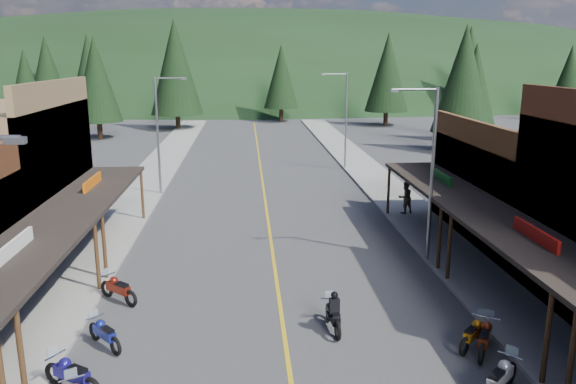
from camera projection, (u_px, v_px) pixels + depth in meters
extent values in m
plane|color=#38383A|center=(287.00, 357.00, 17.80)|extent=(220.00, 220.00, 0.00)
cube|color=gold|center=(265.00, 200.00, 37.18)|extent=(0.15, 90.00, 0.01)
cube|color=gray|center=(132.00, 202.00, 36.53)|extent=(3.40, 94.00, 0.15)
cube|color=gray|center=(394.00, 197.00, 37.80)|extent=(3.40, 94.00, 0.15)
cube|color=black|center=(15.00, 256.00, 18.11)|extent=(3.20, 9.00, 0.18)
cylinder|color=#472D19|center=(22.00, 359.00, 14.79)|extent=(0.16, 0.16, 3.00)
cylinder|color=#472D19|center=(97.00, 257.00, 22.35)|extent=(0.16, 0.16, 3.00)
cube|color=silver|center=(14.00, 250.00, 18.06)|extent=(0.12, 3.00, 0.70)
cube|color=brown|center=(60.00, 167.00, 27.05)|extent=(0.30, 10.20, 8.20)
cube|color=black|center=(93.00, 188.00, 27.41)|extent=(3.20, 10.20, 0.18)
cylinder|color=#472D19|center=(104.00, 247.00, 23.51)|extent=(0.16, 0.16, 3.00)
cylinder|color=#472D19|center=(142.00, 195.00, 32.23)|extent=(0.16, 0.16, 3.00)
cube|color=#CC590C|center=(93.00, 184.00, 27.36)|extent=(0.12, 3.00, 0.70)
cylinder|color=#472D19|center=(571.00, 362.00, 14.67)|extent=(0.16, 0.16, 3.00)
cube|color=black|center=(534.00, 243.00, 19.37)|extent=(3.20, 9.00, 0.18)
cylinder|color=#472D19|center=(547.00, 339.00, 15.84)|extent=(0.16, 0.16, 3.00)
cylinder|color=#472D19|center=(449.00, 248.00, 23.40)|extent=(0.16, 0.16, 3.00)
cube|color=#B2140F|center=(535.00, 238.00, 19.33)|extent=(0.12, 3.00, 0.70)
cube|color=#4C2D16|center=(539.00, 190.00, 29.18)|extent=(8.00, 10.20, 5.00)
cube|color=#4C2D16|center=(468.00, 180.00, 28.76)|extent=(0.30, 10.20, 6.20)
cube|color=black|center=(440.00, 183.00, 28.68)|extent=(3.20, 10.20, 0.18)
cylinder|color=#472D19|center=(440.00, 239.00, 24.56)|extent=(0.16, 0.16, 3.00)
cylinder|color=#472D19|center=(388.00, 191.00, 33.28)|extent=(0.16, 0.16, 3.00)
cube|color=#14591E|center=(441.00, 179.00, 28.63)|extent=(0.12, 3.00, 0.70)
cube|color=gray|center=(15.00, 141.00, 9.76)|extent=(0.35, 0.18, 0.12)
cylinder|color=gray|center=(158.00, 137.00, 37.66)|extent=(0.16, 0.16, 8.00)
cylinder|color=gray|center=(170.00, 78.00, 36.82)|extent=(2.00, 0.10, 0.10)
cube|color=gray|center=(184.00, 79.00, 36.90)|extent=(0.35, 0.18, 0.12)
cylinder|color=gray|center=(432.00, 177.00, 25.13)|extent=(0.16, 0.16, 8.00)
cylinder|color=gray|center=(415.00, 89.00, 24.14)|extent=(2.00, 0.10, 0.10)
cube|color=gray|center=(394.00, 91.00, 24.09)|extent=(0.35, 0.18, 0.12)
cylinder|color=gray|center=(346.00, 122.00, 46.45)|extent=(0.16, 0.16, 8.00)
cylinder|color=gray|center=(335.00, 74.00, 45.46)|extent=(2.00, 0.10, 0.10)
cube|color=gray|center=(324.00, 75.00, 45.41)|extent=(0.35, 0.18, 0.12)
ellipsoid|color=black|center=(250.00, 93.00, 148.64)|extent=(310.00, 140.00, 60.00)
cylinder|color=black|center=(92.00, 114.00, 83.66)|extent=(0.60, 0.60, 2.00)
cone|color=black|center=(89.00, 71.00, 82.19)|extent=(5.88, 5.88, 10.50)
cylinder|color=black|center=(178.00, 122.00, 73.05)|extent=(0.60, 0.60, 2.00)
cone|color=black|center=(175.00, 67.00, 71.40)|extent=(6.72, 6.72, 12.00)
cylinder|color=black|center=(281.00, 115.00, 81.82)|extent=(0.60, 0.60, 2.00)
cone|color=black|center=(281.00, 76.00, 80.53)|extent=(5.04, 5.04, 9.00)
cylinder|color=black|center=(386.00, 118.00, 77.03)|extent=(0.60, 0.60, 2.00)
cone|color=black|center=(387.00, 72.00, 75.56)|extent=(5.88, 5.88, 10.50)
cylinder|color=black|center=(466.00, 110.00, 89.83)|extent=(0.60, 0.60, 2.00)
cone|color=black|center=(469.00, 65.00, 88.18)|extent=(6.72, 6.72, 12.00)
cylinder|color=black|center=(565.00, 114.00, 82.95)|extent=(0.60, 0.60, 2.00)
cone|color=black|center=(569.00, 76.00, 81.66)|extent=(5.04, 5.04, 9.00)
cylinder|color=black|center=(51.00, 110.00, 88.89)|extent=(0.60, 0.60, 2.00)
cone|color=black|center=(47.00, 70.00, 87.42)|extent=(5.88, 5.88, 10.50)
cylinder|color=black|center=(33.00, 144.00, 54.73)|extent=(0.60, 0.60, 2.00)
cone|color=black|center=(27.00, 92.00, 53.55)|extent=(4.48, 4.48, 8.00)
cylinder|color=black|center=(471.00, 132.00, 62.93)|extent=(0.60, 0.60, 2.00)
cone|color=black|center=(474.00, 83.00, 61.66)|extent=(4.93, 4.93, 8.80)
cylinder|color=black|center=(100.00, 130.00, 64.71)|extent=(0.60, 0.60, 2.00)
cone|color=black|center=(96.00, 79.00, 63.35)|extent=(5.38, 5.38, 9.60)
cylinder|color=black|center=(459.00, 142.00, 55.85)|extent=(0.60, 0.60, 2.00)
cone|color=black|center=(464.00, 79.00, 54.40)|extent=(5.82, 5.82, 10.40)
imported|color=brown|center=(405.00, 197.00, 33.41)|extent=(1.06, 0.81, 1.92)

